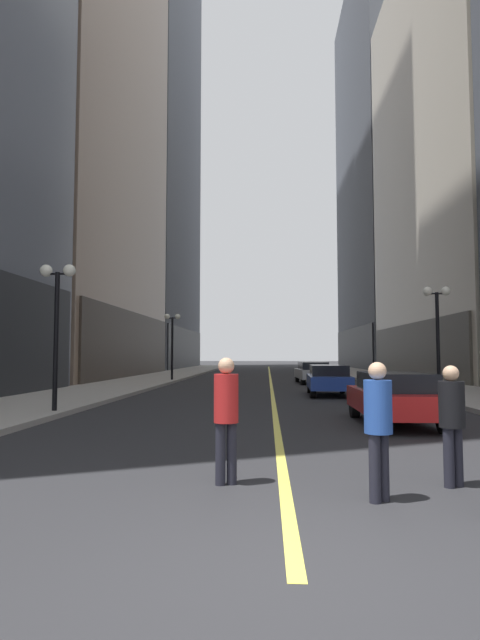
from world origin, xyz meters
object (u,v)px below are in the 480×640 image
object	(u,v)px
car_red	(395,396)
pedestrian_in_red_jacket	(226,410)
car_blue	(329,379)
pedestrian_in_blue_hoodie	(378,420)
pedestrian_in_black_coat	(452,416)
car_silver	(313,372)
street_lamp_left_near	(57,304)
street_lamp_left_far	(172,332)
street_lamp_right_mid	(437,316)

from	to	relation	value
car_red	pedestrian_in_red_jacket	distance (m)	7.14
car_red	car_blue	distance (m)	9.19
pedestrian_in_blue_hoodie	pedestrian_in_black_coat	distance (m)	1.37
car_red	pedestrian_in_black_coat	size ratio (longest dim) A/B	2.54
car_silver	pedestrian_in_black_coat	xyz separation A→B (m)	(-0.29, -24.42, 0.22)
pedestrian_in_black_coat	street_lamp_left_near	distance (m)	11.68
pedestrian_in_red_jacket	street_lamp_left_far	distance (m)	26.45
street_lamp_left_near	street_lamp_right_mid	bearing A→B (deg)	23.42
pedestrian_in_black_coat	street_lamp_right_mid	distance (m)	13.85
car_blue	car_silver	distance (m)	9.23
pedestrian_in_red_jacket	street_lamp_left_near	size ratio (longest dim) A/B	0.39
car_blue	street_lamp_right_mid	world-z (taller)	street_lamp_right_mid
car_red	pedestrian_in_blue_hoodie	distance (m)	7.02
street_lamp_left_near	street_lamp_left_far	xyz separation A→B (m)	(0.00, 18.24, 0.00)
car_blue	street_lamp_left_near	distance (m)	12.00
street_lamp_right_mid	pedestrian_in_black_coat	bearing A→B (deg)	-107.62
car_red	street_lamp_left_far	size ratio (longest dim) A/B	0.93
car_blue	street_lamp_left_near	bearing A→B (deg)	-138.81
car_blue	street_lamp_right_mid	size ratio (longest dim) A/B	0.93
pedestrian_in_black_coat	street_lamp_left_far	xyz separation A→B (m)	(-8.67, 25.71, 2.31)
car_silver	street_lamp_left_near	distance (m)	19.34
street_lamp_left_far	car_blue	bearing A→B (deg)	-50.00
car_red	street_lamp_right_mid	size ratio (longest dim) A/B	0.93
pedestrian_in_red_jacket	pedestrian_in_black_coat	bearing A→B (deg)	0.68
car_blue	street_lamp_left_near	size ratio (longest dim) A/B	0.93
car_blue	car_silver	xyz separation A→B (m)	(0.13, 9.23, 0.00)
car_red	pedestrian_in_blue_hoodie	xyz separation A→B (m)	(-1.86, -6.76, 0.26)
pedestrian_in_black_coat	pedestrian_in_blue_hoodie	bearing A→B (deg)	-147.01
pedestrian_in_blue_hoodie	pedestrian_in_red_jacket	world-z (taller)	pedestrian_in_red_jacket
car_red	pedestrian_in_red_jacket	bearing A→B (deg)	-121.96
car_red	street_lamp_left_far	xyz separation A→B (m)	(-9.38, 19.69, 2.54)
pedestrian_in_blue_hoodie	street_lamp_left_far	world-z (taller)	street_lamp_left_far
pedestrian_in_red_jacket	street_lamp_right_mid	bearing A→B (deg)	61.13
pedestrian_in_blue_hoodie	pedestrian_in_black_coat	xyz separation A→B (m)	(1.15, 0.74, -0.04)
pedestrian_in_black_coat	street_lamp_right_mid	bearing A→B (deg)	72.38
car_silver	street_lamp_left_far	size ratio (longest dim) A/B	1.06
car_red	car_silver	world-z (taller)	same
pedestrian_in_blue_hoodie	car_silver	bearing A→B (deg)	86.74
car_silver	street_lamp_right_mid	distance (m)	12.30
pedestrian_in_black_coat	pedestrian_in_red_jacket	bearing A→B (deg)	-179.32
car_red	pedestrian_in_red_jacket	world-z (taller)	pedestrian_in_red_jacket
street_lamp_right_mid	pedestrian_in_blue_hoodie	bearing A→B (deg)	-110.99
pedestrian_in_red_jacket	street_lamp_right_mid	xyz separation A→B (m)	(7.20, 13.05, 2.25)
street_lamp_left_far	street_lamp_left_near	bearing A→B (deg)	-90.00
car_red	car_silver	distance (m)	18.41
pedestrian_in_red_jacket	street_lamp_left_far	bearing A→B (deg)	102.28
car_blue	car_red	bearing A→B (deg)	-86.52
car_silver	street_lamp_left_near	size ratio (longest dim) A/B	1.06
car_silver	pedestrian_in_blue_hoodie	bearing A→B (deg)	-93.26
pedestrian_in_black_coat	street_lamp_left_far	size ratio (longest dim) A/B	0.37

